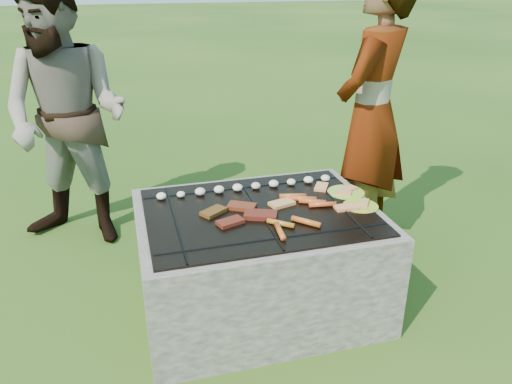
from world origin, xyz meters
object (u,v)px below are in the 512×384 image
(plate_far, at_px, (346,192))
(cook, at_px, (371,116))
(fire_pit, at_px, (258,263))
(bystander, at_px, (67,117))
(plate_near, at_px, (361,206))

(plate_far, xyz_separation_m, cook, (0.35, 0.42, 0.32))
(cook, bearing_deg, fire_pit, -10.68)
(cook, height_order, bystander, cook)
(plate_near, bearing_deg, plate_far, 89.83)
(plate_near, distance_m, cook, 0.77)
(cook, bearing_deg, plate_far, 9.92)
(plate_far, bearing_deg, bystander, 147.21)
(fire_pit, relative_size, plate_far, 5.53)
(cook, distance_m, bystander, 2.01)
(plate_near, bearing_deg, fire_pit, 170.70)
(fire_pit, distance_m, plate_near, 0.66)
(cook, xyz_separation_m, bystander, (-1.92, 0.59, -0.03))
(plate_far, height_order, plate_near, plate_far)
(plate_far, distance_m, plate_near, 0.19)
(plate_far, bearing_deg, fire_pit, -169.99)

